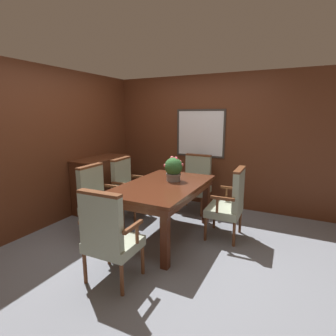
{
  "coord_description": "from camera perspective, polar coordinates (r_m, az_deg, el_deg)",
  "views": [
    {
      "loc": [
        1.73,
        -2.94,
        1.73
      ],
      "look_at": [
        0.09,
        0.35,
        0.98
      ],
      "focal_mm": 28.0,
      "sensor_mm": 36.0,
      "label": 1
    }
  ],
  "objects": [
    {
      "name": "wall_back",
      "position": [
        5.12,
        6.69,
        5.87
      ],
      "size": [
        7.2,
        0.08,
        2.45
      ],
      "color": "#5B2D19",
      "rests_on": "ground_plane"
    },
    {
      "name": "dining_table",
      "position": [
        3.69,
        -1.04,
        -5.0
      ],
      "size": [
        1.01,
        1.64,
        0.78
      ],
      "color": "#4C2314",
      "rests_on": "ground_plane"
    },
    {
      "name": "chair_head_far",
      "position": [
        4.8,
        6.04,
        -2.87
      ],
      "size": [
        0.58,
        0.47,
        1.02
      ],
      "rotation": [
        0.0,
        0.0,
        -0.03
      ],
      "color": "brown",
      "rests_on": "ground_plane"
    },
    {
      "name": "chair_head_near",
      "position": [
        2.8,
        -12.85,
        -13.99
      ],
      "size": [
        0.58,
        0.47,
        1.02
      ],
      "rotation": [
        0.0,
        0.0,
        3.17
      ],
      "color": "brown",
      "rests_on": "ground_plane"
    },
    {
      "name": "wall_left",
      "position": [
        4.57,
        -23.01,
        4.32
      ],
      "size": [
        0.06,
        7.2,
        2.45
      ],
      "color": "#5B2D19",
      "rests_on": "ground_plane"
    },
    {
      "name": "potted_plant",
      "position": [
        3.8,
        1.21,
        -0.13
      ],
      "size": [
        0.27,
        0.26,
        0.36
      ],
      "color": "gray",
      "rests_on": "dining_table"
    },
    {
      "name": "ground_plane",
      "position": [
        3.83,
        -3.66,
        -15.32
      ],
      "size": [
        14.0,
        14.0,
        0.0
      ],
      "primitive_type": "plane",
      "color": "gray"
    },
    {
      "name": "chair_right_far",
      "position": [
        3.79,
        13.36,
        -7.13
      ],
      "size": [
        0.47,
        0.58,
        1.02
      ],
      "rotation": [
        0.0,
        0.0,
        -1.54
      ],
      "color": "brown",
      "rests_on": "ground_plane"
    },
    {
      "name": "chair_left_far",
      "position": [
        4.48,
        -8.88,
        -4.0
      ],
      "size": [
        0.48,
        0.59,
        1.02
      ],
      "rotation": [
        0.0,
        0.0,
        1.62
      ],
      "color": "brown",
      "rests_on": "ground_plane"
    },
    {
      "name": "chair_left_near",
      "position": [
        3.96,
        -15.12,
        -6.38
      ],
      "size": [
        0.47,
        0.58,
        1.02
      ],
      "rotation": [
        0.0,
        0.0,
        1.59
      ],
      "color": "brown",
      "rests_on": "ground_plane"
    },
    {
      "name": "sideboard_cabinet",
      "position": [
        4.98,
        -14.15,
        -3.28
      ],
      "size": [
        0.53,
        1.08,
        0.96
      ],
      "color": "#512816",
      "rests_on": "ground_plane"
    }
  ]
}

